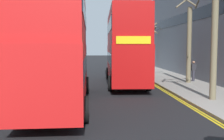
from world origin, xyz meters
TOP-DOWN VIEW (x-y plane):
  - sidewalk_right at (6.50, 16.00)m, footprint 4.00×80.00m
  - kerb_line_outer at (4.40, 14.00)m, footprint 0.10×56.00m
  - kerb_line_inner at (4.24, 14.00)m, footprint 0.10×56.00m
  - double_decker_bus_away at (-2.02, 11.69)m, footprint 2.84×10.82m
  - double_decker_bus_oncoming at (2.15, 19.05)m, footprint 3.09×10.89m
  - pedestrian_far at (7.76, 19.40)m, footprint 0.34×0.22m
  - street_tree_near at (7.43, 34.03)m, footprint 2.07×1.95m
  - street_tree_mid at (7.04, 18.59)m, footprint 1.71×1.70m
  - street_tree_far at (5.89, 11.82)m, footprint 1.99×2.08m
  - street_tree_distant at (5.37, 25.01)m, footprint 1.91×1.91m

SIDE VIEW (x-z plane):
  - kerb_line_outer at x=4.40m, z-range 0.00..0.01m
  - kerb_line_inner at x=4.24m, z-range 0.00..0.01m
  - sidewalk_right at x=6.50m, z-range 0.00..0.14m
  - pedestrian_far at x=7.76m, z-range 0.18..1.80m
  - street_tree_distant at x=5.37m, z-range -0.10..5.17m
  - street_tree_near at x=7.43m, z-range 0.11..5.73m
  - double_decker_bus_away at x=-2.02m, z-range 0.21..5.85m
  - double_decker_bus_oncoming at x=2.15m, z-range 0.21..5.85m
  - street_tree_mid at x=7.04m, z-range -0.14..6.72m
  - street_tree_far at x=5.89m, z-range 0.05..6.80m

